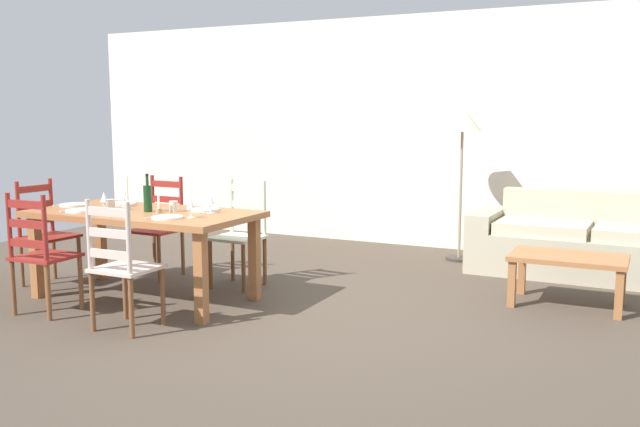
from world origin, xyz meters
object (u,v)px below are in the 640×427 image
at_px(wine_glass_far_right, 210,200).
at_px(coffee_table, 568,263).
at_px(wine_glass_near_right, 190,204).
at_px(coffee_cup_secondary, 111,205).
at_px(dining_chair_near_right, 122,266).
at_px(dining_chair_far_right, 241,234).
at_px(dining_table, 143,221).
at_px(wine_glass_far_left, 125,194).
at_px(dining_chair_far_left, 160,227).
at_px(standing_lamp, 462,128).
at_px(wine_bottle, 148,198).
at_px(couch, 593,246).
at_px(coffee_cup_primary, 174,206).
at_px(dining_chair_head_west, 45,233).
at_px(dining_chair_near_left, 40,254).
at_px(wine_glass_near_left, 104,198).

bearing_deg(wine_glass_far_right, coffee_table, 24.02).
relative_size(wine_glass_near_right, coffee_cup_secondary, 1.79).
height_order(dining_chair_near_right, coffee_table, dining_chair_near_right).
bearing_deg(dining_chair_far_right, dining_table, -122.19).
relative_size(dining_chair_far_right, wine_glass_far_left, 5.96).
height_order(dining_chair_far_left, wine_glass_far_right, dining_chair_far_left).
bearing_deg(coffee_cup_secondary, wine_glass_near_right, -5.45).
distance_m(dining_chair_far_left, wine_glass_near_right, 1.43).
bearing_deg(dining_chair_far_left, standing_lamp, 38.98).
xyz_separation_m(wine_bottle, couch, (3.27, 2.55, -0.58)).
distance_m(dining_chair_near_right, coffee_cup_primary, 0.92).
xyz_separation_m(dining_table, coffee_table, (3.24, 1.33, -0.31)).
height_order(dining_chair_far_right, coffee_table, dining_chair_far_right).
bearing_deg(wine_glass_far_left, dining_chair_head_west, -169.69).
height_order(wine_bottle, wine_glass_far_right, wine_bottle).
bearing_deg(coffee_table, wine_glass_far_right, -155.98).
distance_m(dining_chair_near_left, wine_glass_near_right, 1.22).
xyz_separation_m(dining_chair_far_left, dining_chair_far_right, (0.93, -0.00, 0.00)).
relative_size(wine_glass_far_left, coffee_cup_primary, 1.79).
xyz_separation_m(dining_chair_near_right, coffee_cup_primary, (-0.18, 0.85, 0.32)).
xyz_separation_m(dining_table, wine_glass_far_left, (-0.32, 0.15, 0.20)).
distance_m(dining_chair_far_right, wine_bottle, 0.95).
relative_size(dining_table, dining_chair_far_left, 1.98).
height_order(dining_table, wine_glass_near_right, wine_glass_near_right).
bearing_deg(wine_bottle, standing_lamp, 54.94).
bearing_deg(dining_chair_head_west, dining_chair_far_left, 47.49).
xyz_separation_m(wine_glass_far_left, coffee_cup_secondary, (0.03, -0.20, -0.07)).
bearing_deg(dining_table, wine_glass_near_left, -156.72).
height_order(dining_chair_far_left, wine_glass_near_left, dining_chair_far_left).
xyz_separation_m(dining_chair_far_right, couch, (2.86, 1.78, -0.19)).
bearing_deg(wine_glass_near_right, couch, 44.38).
relative_size(dining_chair_far_left, wine_glass_near_right, 5.96).
xyz_separation_m(wine_glass_far_right, coffee_table, (2.66, 1.19, -0.51)).
relative_size(dining_chair_head_west, standing_lamp, 0.59).
bearing_deg(dining_table, standing_lamp, 53.97).
distance_m(dining_chair_head_west, wine_glass_near_left, 0.94).
height_order(dining_chair_far_left, couch, dining_chair_far_left).
relative_size(dining_chair_head_west, coffee_cup_primary, 10.67).
height_order(dining_table, coffee_cup_primary, coffee_cup_primary).
xyz_separation_m(dining_chair_far_left, coffee_cup_primary, (0.71, -0.68, 0.32)).
distance_m(dining_table, wine_glass_far_left, 0.41).
distance_m(wine_glass_near_left, coffee_cup_primary, 0.60).
height_order(dining_chair_head_west, wine_glass_far_left, dining_chair_head_west).
relative_size(wine_glass_near_right, wine_glass_far_left, 1.00).
relative_size(coffee_cup_secondary, coffee_table, 0.10).
xyz_separation_m(dining_table, wine_glass_near_left, (-0.30, -0.13, 0.20)).
height_order(dining_table, dining_chair_far_left, dining_chair_far_left).
bearing_deg(coffee_cup_secondary, wine_glass_near_left, -93.01).
distance_m(wine_glass_far_right, coffee_cup_secondary, 0.90).
relative_size(dining_chair_far_left, dining_chair_head_west, 1.00).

